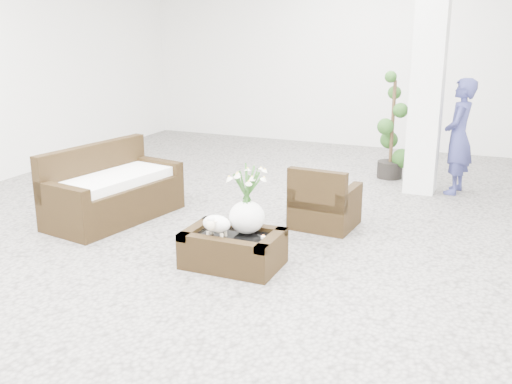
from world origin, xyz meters
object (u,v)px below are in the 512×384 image
at_px(coffee_table, 233,250).
at_px(loveseat, 113,184).
at_px(armchair, 325,196).
at_px(topiary, 392,127).

distance_m(coffee_table, loveseat, 2.03).
xyz_separation_m(armchair, loveseat, (-2.35, -0.73, 0.07)).
distance_m(loveseat, topiary, 4.14).
height_order(coffee_table, topiary, topiary).
distance_m(coffee_table, topiary, 4.03).
relative_size(armchair, loveseat, 0.44).
height_order(coffee_table, armchair, armchair).
height_order(loveseat, topiary, topiary).
height_order(armchair, loveseat, loveseat).
bearing_deg(coffee_table, armchair, 72.04).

